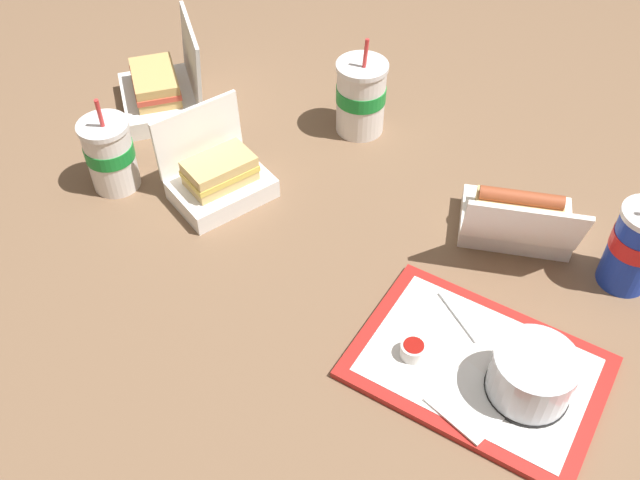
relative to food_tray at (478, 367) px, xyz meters
The scene contains 12 objects.
ground_plane 0.35m from the food_tray, 156.10° to the left, with size 3.20×3.20×0.00m, color brown.
food_tray is the anchor object (origin of this frame).
cake_container 0.09m from the food_tray, 17.22° to the right, with size 0.12×0.12×0.08m.
ketchup_cup 0.10m from the food_tray, behind, with size 0.04×0.04×0.02m.
napkin_stack 0.07m from the food_tray, 88.18° to the right, with size 0.10×0.10×0.00m, color white.
plastic_fork 0.09m from the food_tray, 119.26° to the left, with size 0.11×0.01×0.01m, color white.
clamshell_hotdog_left 0.31m from the food_tray, 88.22° to the left, with size 0.22×0.21×0.16m.
clamshell_sandwich_center 0.90m from the food_tray, 149.39° to the left, with size 0.26×0.26×0.19m.
clamshell_sandwich_right 0.59m from the food_tray, 156.19° to the left, with size 0.22×0.23×0.17m.
soda_cup_left 0.77m from the food_tray, 164.81° to the left, with size 0.10×0.10×0.20m.
soda_cup_right 0.34m from the food_tray, 52.43° to the left, with size 0.09×0.09×0.22m.
soda_cup_back 0.63m from the food_tray, 123.39° to the left, with size 0.11×0.11×0.22m.
Camera 1 is at (0.29, -0.80, 0.92)m, focal length 40.00 mm.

